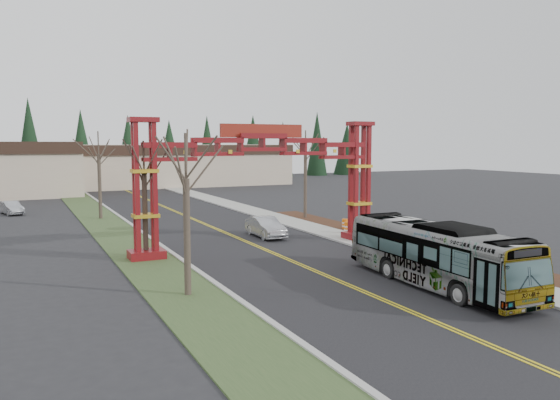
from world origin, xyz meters
TOP-DOWN VIEW (x-y plane):
  - ground at (0.00, 0.00)m, footprint 200.00×200.00m
  - road at (0.00, 25.00)m, footprint 12.00×110.00m
  - lane_line_left at (-0.12, 25.00)m, footprint 0.12×100.00m
  - lane_line_right at (0.12, 25.00)m, footprint 0.12×100.00m
  - curb_right at (6.15, 25.00)m, footprint 0.30×110.00m
  - sidewalk_right at (7.60, 25.00)m, footprint 2.60×110.00m
  - landscape_strip at (10.20, 10.00)m, footprint 2.60×50.00m
  - grass_median at (-8.00, 25.00)m, footprint 4.00×110.00m
  - curb_left at (-6.15, 25.00)m, footprint 0.30×110.00m
  - gateway_arch at (0.00, 18.00)m, footprint 18.20×1.60m
  - retail_building_east at (10.00, 79.95)m, footprint 38.00×20.30m
  - conifer_treeline at (0.25, 92.00)m, footprint 116.10×5.60m
  - transit_bus at (3.92, 5.02)m, footprint 3.14×11.96m
  - silver_sedan at (2.15, 22.22)m, footprint 1.70×4.80m
  - parked_car_far_a at (-15.81, 46.08)m, footprint 2.62×4.38m
  - bare_tree_median_near at (-8.00, 8.84)m, footprint 3.26×3.26m
  - bare_tree_median_mid at (-8.00, 18.14)m, footprint 3.22×3.22m
  - bare_tree_median_far at (-8.00, 38.43)m, footprint 3.33×3.33m
  - bare_tree_right_far at (10.00, 30.19)m, footprint 3.21×3.21m
  - street_sign at (9.44, 15.00)m, footprint 0.48×0.21m
  - barrel_south at (8.97, 16.28)m, footprint 0.58×0.58m
  - barrel_mid at (8.57, 20.44)m, footprint 0.55×0.55m
  - barrel_north at (9.73, 22.64)m, footprint 0.49×0.49m

SIDE VIEW (x-z plane):
  - ground at x=0.00m, z-range 0.00..0.00m
  - road at x=0.00m, z-range 0.00..0.02m
  - lane_line_left at x=-0.12m, z-range 0.02..0.03m
  - lane_line_right at x=0.12m, z-range 0.02..0.03m
  - grass_median at x=-8.00m, z-range 0.00..0.08m
  - landscape_strip at x=10.20m, z-range 0.00..0.12m
  - curb_right at x=6.15m, z-range 0.00..0.15m
  - curb_left at x=-6.15m, z-range 0.00..0.15m
  - sidewalk_right at x=7.60m, z-range 0.01..0.15m
  - barrel_north at x=9.73m, z-range 0.00..0.91m
  - barrel_mid at x=8.57m, z-range 0.00..1.01m
  - barrel_south at x=8.97m, z-range 0.00..1.07m
  - parked_car_far_a at x=-15.81m, z-range 0.00..1.36m
  - silver_sedan at x=2.15m, z-range 0.00..1.58m
  - street_sign at x=9.44m, z-range 0.48..2.64m
  - transit_bus at x=3.92m, z-range 0.00..3.31m
  - retail_building_east at x=10.00m, z-range 0.01..7.01m
  - bare_tree_median_mid at x=-8.00m, z-range 1.58..9.04m
  - bare_tree_median_near at x=-8.00m, z-range 1.71..9.50m
  - gateway_arch at x=0.00m, z-range 1.53..10.43m
  - bare_tree_median_far at x=-8.00m, z-range 1.98..10.43m
  - bare_tree_right_far at x=10.00m, z-range 2.10..10.65m
  - conifer_treeline at x=0.25m, z-range -0.01..12.99m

